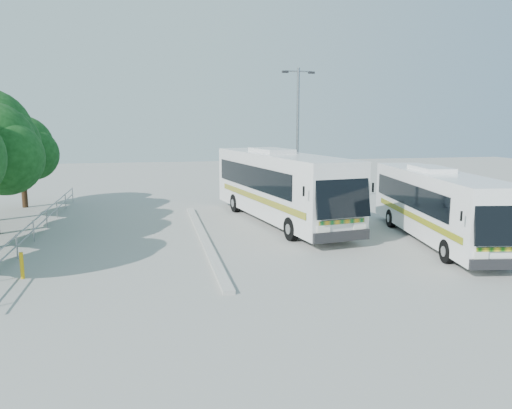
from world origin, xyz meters
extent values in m
plane|color=gray|center=(0.00, 0.00, 0.00)|extent=(100.00, 100.00, 0.00)
cube|color=#B2B2AD|center=(-2.30, 2.00, 0.07)|extent=(0.40, 16.00, 0.15)
cylinder|color=gray|center=(-10.00, 4.00, 0.95)|extent=(0.06, 22.00, 0.06)
cylinder|color=gray|center=(-10.00, 4.00, 0.55)|extent=(0.06, 22.00, 0.06)
cylinder|color=gray|center=(-10.00, 14.00, 0.50)|extent=(0.06, 0.06, 1.00)
sphere|color=black|center=(-11.37, 4.55, 3.80)|extent=(3.59, 3.59, 3.59)
sphere|color=black|center=(-12.46, 8.18, 4.29)|extent=(4.06, 4.06, 4.06)
cylinder|color=#382314|center=(-12.70, 13.30, 1.39)|extent=(0.36, 0.36, 2.77)
sphere|color=black|center=(-12.70, 13.30, 3.91)|extent=(4.03, 4.03, 4.03)
sphere|color=black|center=(-11.94, 12.80, 3.46)|extent=(3.28, 3.28, 3.28)
sphere|color=black|center=(-13.33, 13.93, 4.41)|extent=(3.02, 3.02, 3.02)
cube|color=silver|center=(2.24, 5.29, 2.08)|extent=(4.87, 13.61, 3.39)
cube|color=black|center=(3.31, -1.33, 2.50)|extent=(2.61, 0.91, 2.16)
cube|color=black|center=(0.74, 5.72, 2.50)|extent=(1.76, 10.54, 1.22)
cube|color=black|center=(3.53, 6.17, 2.50)|extent=(1.76, 10.54, 1.22)
cube|color=#0E6528|center=(0.89, 4.73, 1.45)|extent=(1.88, 11.42, 0.31)
cylinder|color=black|center=(1.69, 0.81, 0.56)|extent=(0.51, 1.15, 1.11)
cylinder|color=black|center=(4.17, 1.21, 0.56)|extent=(0.51, 1.15, 1.11)
cylinder|color=black|center=(0.40, 8.82, 0.56)|extent=(0.51, 1.15, 1.11)
cylinder|color=black|center=(2.88, 9.22, 0.56)|extent=(0.51, 1.15, 1.11)
cube|color=white|center=(8.23, -0.63, 1.76)|extent=(4.08, 11.51, 2.87)
cube|color=black|center=(7.34, -6.23, 2.11)|extent=(2.20, 0.76, 1.82)
cube|color=black|center=(7.14, 0.11, 2.11)|extent=(1.45, 8.92, 1.03)
cube|color=black|center=(9.49, -0.26, 2.11)|extent=(1.45, 8.92, 1.03)
cube|color=#0F590C|center=(7.00, -0.73, 1.22)|extent=(1.55, 9.66, 0.26)
cylinder|color=black|center=(6.61, -4.09, 0.47)|extent=(0.42, 0.97, 0.94)
cylinder|color=black|center=(8.71, -4.42, 0.47)|extent=(0.42, 0.97, 0.94)
cylinder|color=black|center=(7.68, 2.69, 0.47)|extent=(0.42, 0.97, 0.94)
cylinder|color=black|center=(9.77, 2.36, 0.47)|extent=(0.42, 0.97, 0.94)
cylinder|color=gray|center=(4.61, 9.81, 4.42)|extent=(0.19, 0.19, 8.83)
cylinder|color=gray|center=(4.61, 9.81, 8.61)|extent=(1.77, 0.24, 0.09)
cube|color=black|center=(3.73, 9.73, 8.55)|extent=(0.40, 0.23, 0.13)
cube|color=black|center=(5.49, 9.88, 8.55)|extent=(0.40, 0.23, 0.13)
cylinder|color=#D09F0C|center=(-9.17, -2.81, 0.48)|extent=(0.16, 0.16, 0.95)
camera|label=1|loc=(-4.60, -21.05, 5.43)|focal=35.00mm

